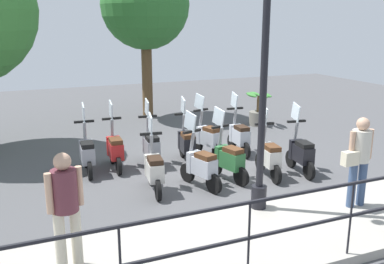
{
  "coord_description": "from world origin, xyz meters",
  "views": [
    {
      "loc": [
        -8.29,
        4.08,
        3.31
      ],
      "look_at": [
        0.2,
        0.5,
        0.9
      ],
      "focal_mm": 40.0,
      "sensor_mm": 36.0,
      "label": 1
    }
  ],
  "objects_px": {
    "scooter_far_3": "(151,146)",
    "scooter_near_2": "(228,159)",
    "scooter_far_4": "(115,149)",
    "pedestrian_distant": "(66,203)",
    "scooter_near_4": "(154,169)",
    "pedestrian_with_bag": "(359,155)",
    "scooter_far_1": "(208,137)",
    "scooter_far_5": "(87,153)",
    "scooter_near_1": "(269,156)",
    "scooter_near_0": "(301,152)",
    "potted_palm": "(258,112)",
    "scooter_far_0": "(239,135)",
    "tree_distant": "(145,6)",
    "lamp_post_near": "(263,90)",
    "scooter_far_2": "(186,143)",
    "scooter_near_3": "(201,165)"
  },
  "relations": [
    {
      "from": "scooter_far_3",
      "to": "scooter_near_2",
      "type": "bearing_deg",
      "value": -136.88
    },
    {
      "from": "scooter_far_4",
      "to": "pedestrian_distant",
      "type": "bearing_deg",
      "value": 162.32
    },
    {
      "from": "pedestrian_distant",
      "to": "scooter_near_4",
      "type": "bearing_deg",
      "value": 123.53
    },
    {
      "from": "pedestrian_with_bag",
      "to": "scooter_far_1",
      "type": "bearing_deg",
      "value": 13.63
    },
    {
      "from": "scooter_far_4",
      "to": "scooter_far_5",
      "type": "bearing_deg",
      "value": 98.43
    },
    {
      "from": "scooter_near_4",
      "to": "scooter_far_3",
      "type": "xyz_separation_m",
      "value": [
        1.55,
        -0.42,
        0.0
      ]
    },
    {
      "from": "scooter_near_1",
      "to": "scooter_near_4",
      "type": "bearing_deg",
      "value": 94.89
    },
    {
      "from": "scooter_near_0",
      "to": "potted_palm",
      "type": "bearing_deg",
      "value": -11.2
    },
    {
      "from": "potted_palm",
      "to": "scooter_far_0",
      "type": "bearing_deg",
      "value": 140.06
    },
    {
      "from": "tree_distant",
      "to": "scooter_far_0",
      "type": "xyz_separation_m",
      "value": [
        -4.99,
        -0.87,
        -3.3
      ]
    },
    {
      "from": "lamp_post_near",
      "to": "tree_distant",
      "type": "distance_m",
      "value": 8.44
    },
    {
      "from": "scooter_near_0",
      "to": "scooter_far_4",
      "type": "relative_size",
      "value": 1.0
    },
    {
      "from": "scooter_near_4",
      "to": "pedestrian_with_bag",
      "type": "bearing_deg",
      "value": -119.91
    },
    {
      "from": "scooter_near_0",
      "to": "scooter_near_1",
      "type": "relative_size",
      "value": 1.0
    },
    {
      "from": "lamp_post_near",
      "to": "scooter_far_2",
      "type": "height_order",
      "value": "lamp_post_near"
    },
    {
      "from": "potted_palm",
      "to": "scooter_far_1",
      "type": "xyz_separation_m",
      "value": [
        -2.3,
        2.87,
        0.04
      ]
    },
    {
      "from": "lamp_post_near",
      "to": "pedestrian_with_bag",
      "type": "bearing_deg",
      "value": -110.63
    },
    {
      "from": "lamp_post_near",
      "to": "scooter_far_1",
      "type": "bearing_deg",
      "value": -10.29
    },
    {
      "from": "scooter_far_5",
      "to": "scooter_near_0",
      "type": "bearing_deg",
      "value": -108.56
    },
    {
      "from": "tree_distant",
      "to": "scooter_far_3",
      "type": "distance_m",
      "value": 6.19
    },
    {
      "from": "scooter_near_2",
      "to": "scooter_near_4",
      "type": "xyz_separation_m",
      "value": [
        -0.0,
        1.64,
        0.0
      ]
    },
    {
      "from": "pedestrian_with_bag",
      "to": "scooter_near_4",
      "type": "distance_m",
      "value": 3.78
    },
    {
      "from": "pedestrian_distant",
      "to": "scooter_far_2",
      "type": "distance_m",
      "value": 5.05
    },
    {
      "from": "scooter_near_3",
      "to": "scooter_near_4",
      "type": "height_order",
      "value": "same"
    },
    {
      "from": "scooter_near_0",
      "to": "scooter_near_1",
      "type": "bearing_deg",
      "value": 93.08
    },
    {
      "from": "scooter_near_1",
      "to": "scooter_far_2",
      "type": "xyz_separation_m",
      "value": [
        1.62,
        1.26,
        0.0
      ]
    },
    {
      "from": "pedestrian_distant",
      "to": "scooter_far_0",
      "type": "xyz_separation_m",
      "value": [
        3.96,
        -4.7,
        -0.6
      ]
    },
    {
      "from": "scooter_far_2",
      "to": "scooter_far_5",
      "type": "relative_size",
      "value": 1.0
    },
    {
      "from": "scooter_far_0",
      "to": "scooter_far_3",
      "type": "distance_m",
      "value": 2.35
    },
    {
      "from": "potted_palm",
      "to": "scooter_near_3",
      "type": "relative_size",
      "value": 0.69
    },
    {
      "from": "scooter_near_1",
      "to": "scooter_near_4",
      "type": "relative_size",
      "value": 1.0
    },
    {
      "from": "scooter_far_0",
      "to": "scooter_near_0",
      "type": "bearing_deg",
      "value": -159.42
    },
    {
      "from": "scooter_near_2",
      "to": "scooter_near_1",
      "type": "bearing_deg",
      "value": -114.03
    },
    {
      "from": "scooter_far_5",
      "to": "lamp_post_near",
      "type": "bearing_deg",
      "value": -140.16
    },
    {
      "from": "scooter_near_4",
      "to": "scooter_far_0",
      "type": "distance_m",
      "value": 3.19
    },
    {
      "from": "lamp_post_near",
      "to": "potted_palm",
      "type": "relative_size",
      "value": 4.36
    },
    {
      "from": "lamp_post_near",
      "to": "scooter_far_1",
      "type": "height_order",
      "value": "lamp_post_near"
    },
    {
      "from": "pedestrian_distant",
      "to": "tree_distant",
      "type": "height_order",
      "value": "tree_distant"
    },
    {
      "from": "potted_palm",
      "to": "scooter_far_0",
      "type": "height_order",
      "value": "scooter_far_0"
    },
    {
      "from": "lamp_post_near",
      "to": "scooter_far_0",
      "type": "relative_size",
      "value": 3.0
    },
    {
      "from": "pedestrian_with_bag",
      "to": "scooter_near_0",
      "type": "xyz_separation_m",
      "value": [
        2.08,
        -0.39,
        -0.6
      ]
    },
    {
      "from": "lamp_post_near",
      "to": "scooter_far_4",
      "type": "relative_size",
      "value": 3.0
    },
    {
      "from": "scooter_near_3",
      "to": "scooter_far_3",
      "type": "height_order",
      "value": "same"
    },
    {
      "from": "pedestrian_distant",
      "to": "scooter_far_5",
      "type": "height_order",
      "value": "pedestrian_distant"
    },
    {
      "from": "scooter_near_0",
      "to": "scooter_near_3",
      "type": "relative_size",
      "value": 1.0
    },
    {
      "from": "scooter_far_3",
      "to": "scooter_far_5",
      "type": "relative_size",
      "value": 1.0
    },
    {
      "from": "scooter_near_1",
      "to": "scooter_far_1",
      "type": "height_order",
      "value": "same"
    },
    {
      "from": "potted_palm",
      "to": "scooter_far_1",
      "type": "bearing_deg",
      "value": 128.77
    },
    {
      "from": "lamp_post_near",
      "to": "scooter_far_4",
      "type": "xyz_separation_m",
      "value": [
        3.35,
        1.74,
        -1.73
      ]
    },
    {
      "from": "scooter_near_2",
      "to": "scooter_far_2",
      "type": "distance_m",
      "value": 1.51
    }
  ]
}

